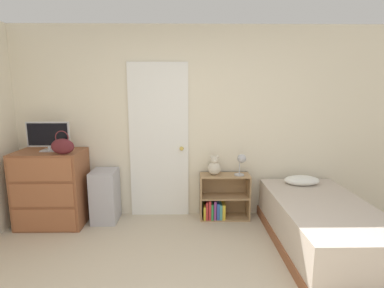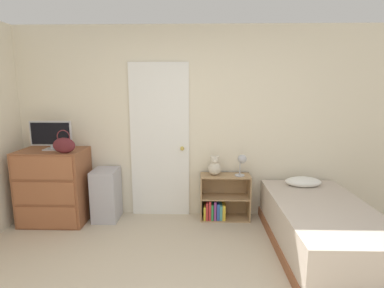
{
  "view_description": "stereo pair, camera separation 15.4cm",
  "coord_description": "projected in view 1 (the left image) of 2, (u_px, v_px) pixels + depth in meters",
  "views": [
    {
      "loc": [
        0.08,
        -1.71,
        1.75
      ],
      "look_at": [
        0.14,
        2.04,
        1.05
      ],
      "focal_mm": 28.0,
      "sensor_mm": 36.0,
      "label": 1
    },
    {
      "loc": [
        0.23,
        -1.71,
        1.75
      ],
      "look_at": [
        0.14,
        2.04,
        1.05
      ],
      "focal_mm": 28.0,
      "sensor_mm": 36.0,
      "label": 2
    }
  ],
  "objects": [
    {
      "name": "teddy_bear",
      "position": [
        214.0,
        166.0,
        3.96
      ],
      "size": [
        0.18,
        0.18,
        0.27
      ],
      "color": "beige",
      "rests_on": "bookshelf"
    },
    {
      "name": "tv",
      "position": [
        48.0,
        136.0,
        3.73
      ],
      "size": [
        0.53,
        0.16,
        0.37
      ],
      "color": "#B7B7BC",
      "rests_on": "dresser"
    },
    {
      "name": "desk_lamp",
      "position": [
        241.0,
        160.0,
        3.91
      ],
      "size": [
        0.15,
        0.14,
        0.29
      ],
      "color": "#B2B2B7",
      "rests_on": "bookshelf"
    },
    {
      "name": "bed",
      "position": [
        322.0,
        225.0,
        3.3
      ],
      "size": [
        1.01,
        1.87,
        0.63
      ],
      "color": "brown",
      "rests_on": "ground_plane"
    },
    {
      "name": "wall_back",
      "position": [
        182.0,
        124.0,
        4.04
      ],
      "size": [
        10.0,
        0.06,
        2.55
      ],
      "color": "beige",
      "rests_on": "ground_plane"
    },
    {
      "name": "dresser",
      "position": [
        52.0,
        188.0,
        3.84
      ],
      "size": [
        0.82,
        0.55,
        0.97
      ],
      "color": "brown",
      "rests_on": "ground_plane"
    },
    {
      "name": "bookshelf",
      "position": [
        220.0,
        201.0,
        4.06
      ],
      "size": [
        0.66,
        0.28,
        0.61
      ],
      "color": "tan",
      "rests_on": "ground_plane"
    },
    {
      "name": "storage_bin",
      "position": [
        105.0,
        196.0,
        3.96
      ],
      "size": [
        0.32,
        0.39,
        0.69
      ],
      "color": "#ADADB7",
      "rests_on": "ground_plane"
    },
    {
      "name": "handbag",
      "position": [
        63.0,
        146.0,
        3.56
      ],
      "size": [
        0.27,
        0.1,
        0.29
      ],
      "color": "#591E23",
      "rests_on": "dresser"
    },
    {
      "name": "door_closed",
      "position": [
        159.0,
        141.0,
        4.03
      ],
      "size": [
        0.79,
        0.09,
        2.08
      ],
      "color": "white",
      "rests_on": "ground_plane"
    }
  ]
}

